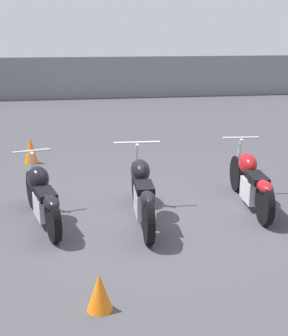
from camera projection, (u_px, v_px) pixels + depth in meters
ground_plane at (149, 219)px, 6.93m from camera, size 60.00×60.00×0.00m
fence_back at (92, 78)px, 19.34m from camera, size 40.00×0.04×1.69m
motorcycle_slot_0 at (42, 196)px, 6.66m from camera, size 0.73×1.92×0.96m
motorcycle_slot_1 at (142, 192)px, 6.73m from camera, size 0.72×2.21×1.04m
motorcycle_slot_2 at (251, 181)px, 7.31m from camera, size 0.61×2.12×0.98m
traffic_cone_near at (31, 150)px, 9.81m from camera, size 0.30×0.30×0.55m
traffic_cone_far at (100, 292)px, 4.61m from camera, size 0.26×0.26×0.40m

